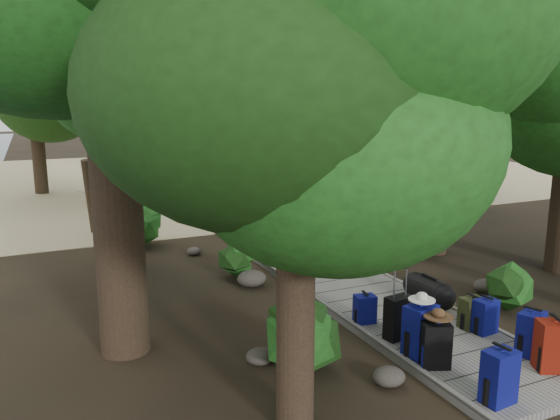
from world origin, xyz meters
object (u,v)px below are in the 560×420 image
duffel_right_black (428,291)px  backpack_left_c (420,328)px  backpack_left_b (436,343)px  backpack_right_b (531,331)px  backpack_right_c (485,314)px  backpack_left_a (500,374)px  backpack_right_a (554,343)px  lone_suitcase_on_sand (227,198)px  duffel_right_khaki (437,295)px  backpack_left_d (365,307)px  sun_lounger (291,188)px  suitcase_on_boardwalk (399,317)px  backpack_right_d (472,311)px  kayak (95,200)px

duffel_right_black → backpack_left_c: bearing=-133.3°
backpack_left_c → backpack_left_b: bearing=-108.8°
backpack_right_b → backpack_right_c: bearing=73.8°
backpack_left_a → backpack_right_c: backpack_left_a is taller
backpack_left_b → backpack_right_c: (1.42, 0.54, -0.05)m
backpack_right_a → backpack_left_a: bearing=-142.2°
backpack_left_c → duffel_right_black: (1.41, 1.52, -0.17)m
backpack_right_b → lone_suitcase_on_sand: size_ratio=1.02×
backpack_left_c → backpack_right_a: backpack_left_c is taller
backpack_left_c → duffel_right_khaki: backpack_left_c is taller
lone_suitcase_on_sand → backpack_left_d: bearing=-77.4°
lone_suitcase_on_sand → backpack_right_a: bearing=-69.8°
backpack_right_c → sun_lounger: 12.70m
backpack_left_d → lone_suitcase_on_sand: 10.33m
backpack_left_d → suitcase_on_boardwalk: suitcase_on_boardwalk is taller
backpack_left_c → lone_suitcase_on_sand: backpack_left_c is taller
backpack_right_c → duffel_right_black: bearing=83.5°
backpack_left_d → backpack_right_a: 2.74m
backpack_right_b → lone_suitcase_on_sand: (-0.30, 12.16, -0.11)m
backpack_left_c → suitcase_on_boardwalk: size_ratio=1.24×
backpack_right_d → lone_suitcase_on_sand: (-0.21, 11.12, -0.03)m
backpack_left_a → lone_suitcase_on_sand: (1.06, 12.91, -0.12)m
backpack_left_a → backpack_left_c: size_ratio=0.89×
duffel_right_khaki → kayak: size_ratio=0.15×
backpack_left_c → backpack_right_d: 1.41m
backpack_right_c → lone_suitcase_on_sand: size_ratio=0.87×
backpack_left_c → duffel_right_khaki: 2.07m
backpack_right_d → kayak: backpack_right_d is taller
backpack_right_d → lone_suitcase_on_sand: bearing=91.6°
backpack_left_d → backpack_right_b: 2.42m
duffel_right_black → kayak: (-4.28, 12.32, -0.16)m
backpack_right_c → duffel_right_khaki: bearing=79.2°
backpack_right_a → duffel_right_khaki: size_ratio=1.41×
duffel_right_black → kayak: 13.05m
backpack_right_b → kayak: backpack_right_b is taller
backpack_right_d → suitcase_on_boardwalk: suitcase_on_boardwalk is taller
backpack_left_b → backpack_right_c: size_ratio=1.16×
backpack_right_a → duffel_right_black: 2.60m
backpack_right_d → sun_lounger: sun_lounger is taller
backpack_left_a → backpack_right_a: bearing=8.1°
duffel_right_khaki → duffel_right_black: duffel_right_black is taller
duffel_right_khaki → duffel_right_black: size_ratio=0.72×
backpack_right_d → backpack_left_c: bearing=-162.4°
backpack_left_b → backpack_right_a: (1.35, -0.71, 0.03)m
backpack_left_a → backpack_right_c: size_ratio=1.23×
backpack_right_b → duffel_right_black: size_ratio=0.94×
backpack_left_b → backpack_left_c: size_ratio=0.84×
lone_suitcase_on_sand → backpack_right_c: bearing=-69.4°
backpack_left_b → backpack_right_b: (1.45, -0.27, 0.00)m
backpack_left_b → lone_suitcase_on_sand: 11.95m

